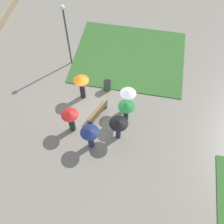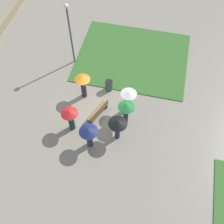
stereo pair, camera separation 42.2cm
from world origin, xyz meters
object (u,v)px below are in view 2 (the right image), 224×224
(crowd_person_red, at_px, (70,117))
(crowd_person_orange, at_px, (83,83))
(crowd_person_navy, at_px, (89,134))
(crowd_person_green, at_px, (126,109))
(lamp_post, at_px, (70,28))
(crowd_person_white, at_px, (128,97))
(park_bench, at_px, (98,111))
(crowd_person_black, at_px, (118,125))
(trash_bin, at_px, (109,86))

(crowd_person_red, xyz_separation_m, crowd_person_orange, (-2.68, 0.03, 0.03))
(crowd_person_red, distance_m, crowd_person_navy, 1.72)
(crowd_person_green, bearing_deg, lamp_post, 123.05)
(crowd_person_green, height_order, crowd_person_white, crowd_person_green)
(crowd_person_green, bearing_deg, crowd_person_white, 78.63)
(crowd_person_navy, bearing_deg, crowd_person_green, 20.11)
(park_bench, height_order, crowd_person_red, crowd_person_red)
(crowd_person_red, height_order, crowd_person_green, crowd_person_green)
(crowd_person_green, bearing_deg, crowd_person_orange, 140.95)
(crowd_person_red, bearing_deg, crowd_person_green, 10.70)
(crowd_person_navy, bearing_deg, crowd_person_orange, 81.68)
(crowd_person_navy, height_order, crowd_person_white, crowd_person_white)
(lamp_post, relative_size, crowd_person_green, 2.53)
(park_bench, relative_size, crowd_person_navy, 0.99)
(park_bench, bearing_deg, crowd_person_orange, -111.84)
(park_bench, relative_size, lamp_post, 0.36)
(lamp_post, xyz_separation_m, crowd_person_black, (5.71, 4.60, -1.71))
(park_bench, relative_size, trash_bin, 2.29)
(trash_bin, bearing_deg, lamp_post, -122.91)
(park_bench, xyz_separation_m, crowd_person_green, (0.10, 1.84, 1.01))
(crowd_person_red, relative_size, crowd_person_green, 0.95)
(crowd_person_green, bearing_deg, crowd_person_red, -174.01)
(trash_bin, bearing_deg, crowd_person_white, 48.34)
(lamp_post, distance_m, crowd_person_white, 6.23)
(crowd_person_white, height_order, crowd_person_orange, crowd_person_white)
(crowd_person_red, bearing_deg, crowd_person_navy, -42.43)
(lamp_post, relative_size, crowd_person_black, 2.70)
(crowd_person_green, distance_m, crowd_person_orange, 3.54)
(crowd_person_navy, relative_size, crowd_person_black, 0.98)
(crowd_person_navy, bearing_deg, crowd_person_white, 30.92)
(lamp_post, distance_m, crowd_person_black, 7.53)
(crowd_person_white, xyz_separation_m, crowd_person_orange, (-0.51, -3.16, -0.05))
(park_bench, relative_size, crowd_person_white, 0.93)
(crowd_person_green, xyz_separation_m, crowd_person_orange, (-1.48, -3.21, -0.15))
(lamp_post, xyz_separation_m, crowd_person_white, (3.52, 4.82, -1.79))
(park_bench, distance_m, lamp_post, 5.98)
(trash_bin, distance_m, crowd_person_black, 4.05)
(crowd_person_black, distance_m, crowd_person_white, 2.20)
(trash_bin, bearing_deg, crowd_person_green, 34.69)
(crowd_person_green, bearing_deg, park_bench, 162.55)
(lamp_post, xyz_separation_m, crowd_person_navy, (6.62, 3.07, -1.86))
(trash_bin, relative_size, crowd_person_black, 0.43)
(crowd_person_navy, bearing_deg, lamp_post, 85.22)
(park_bench, xyz_separation_m, trash_bin, (-2.32, 0.16, -0.07))
(crowd_person_green, height_order, crowd_person_orange, crowd_person_green)
(park_bench, relative_size, crowd_person_orange, 0.94)
(trash_bin, distance_m, crowd_person_orange, 2.03)
(trash_bin, xyz_separation_m, crowd_person_green, (2.43, 1.68, 1.08))
(crowd_person_navy, relative_size, crowd_person_green, 0.93)
(crowd_person_navy, height_order, crowd_person_orange, crowd_person_orange)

